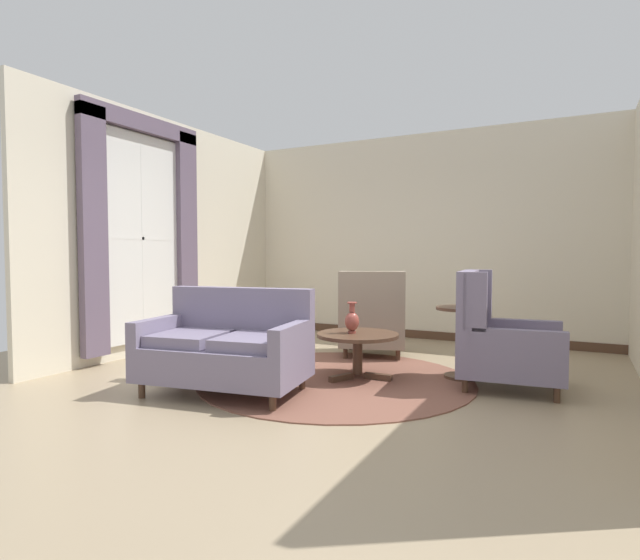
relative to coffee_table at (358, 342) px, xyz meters
name	(u,v)px	position (x,y,z in m)	size (l,w,h in m)	color
ground	(322,387)	(-0.17, -0.46, -0.37)	(8.92, 8.92, 0.00)	#9E896B
wall_back	(419,237)	(-0.17, 2.73, 1.15)	(5.67, 0.08, 3.04)	beige
wall_left	(173,235)	(-2.93, 0.50, 1.15)	(0.08, 4.46, 3.04)	beige
baseboard_back	(417,334)	(-0.17, 2.67, -0.31)	(5.51, 0.03, 0.12)	#4C3323
area_rug	(336,379)	(-0.17, -0.16, -0.36)	(2.73, 2.73, 0.01)	brown
window_with_curtains	(143,226)	(-2.83, -0.11, 1.24)	(0.12, 1.81, 2.83)	silver
coffee_table	(358,342)	(0.00, 0.00, 0.00)	(0.83, 0.83, 0.46)	#4C3323
porcelain_vase	(352,320)	(-0.05, -0.03, 0.22)	(0.14, 0.14, 0.32)	brown
settee	(227,348)	(-0.85, -1.03, 0.03)	(1.56, 1.05, 0.94)	slate
armchair_back_corner	(499,341)	(1.32, 0.29, 0.07)	(0.99, 0.91, 1.10)	slate
armchair_near_sideboard	(373,321)	(-0.27, 1.10, 0.07)	(0.99, 1.01, 1.06)	gray
side_table	(461,336)	(0.93, 0.45, 0.07)	(0.49, 0.49, 0.73)	#4C3323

